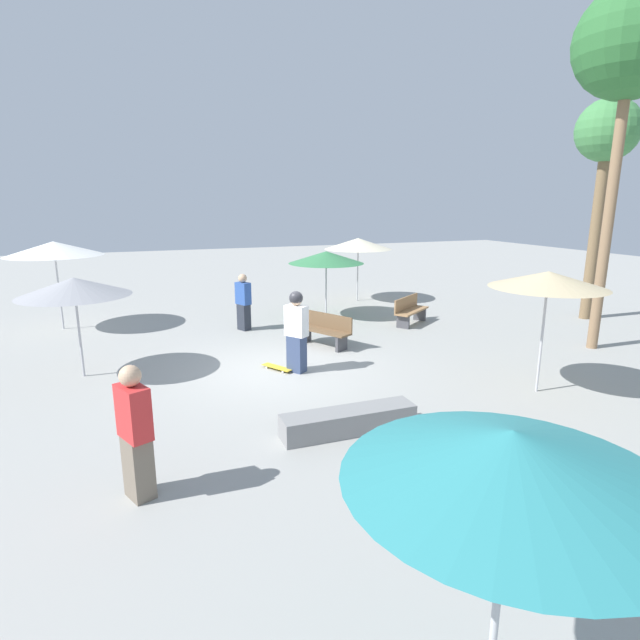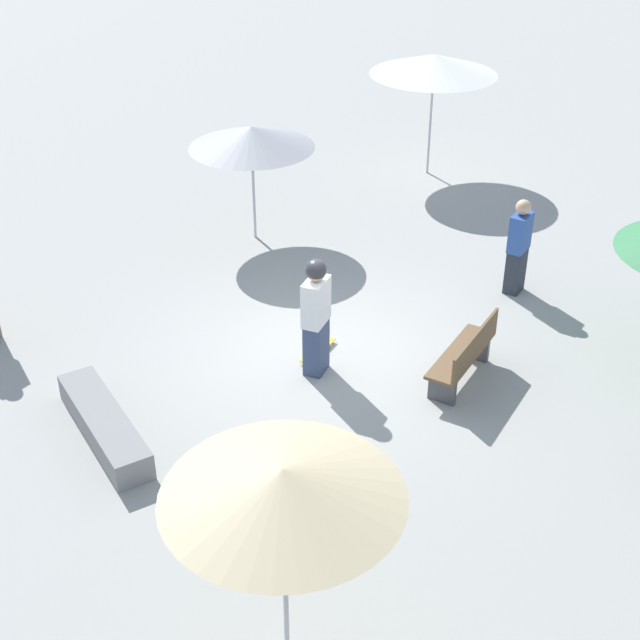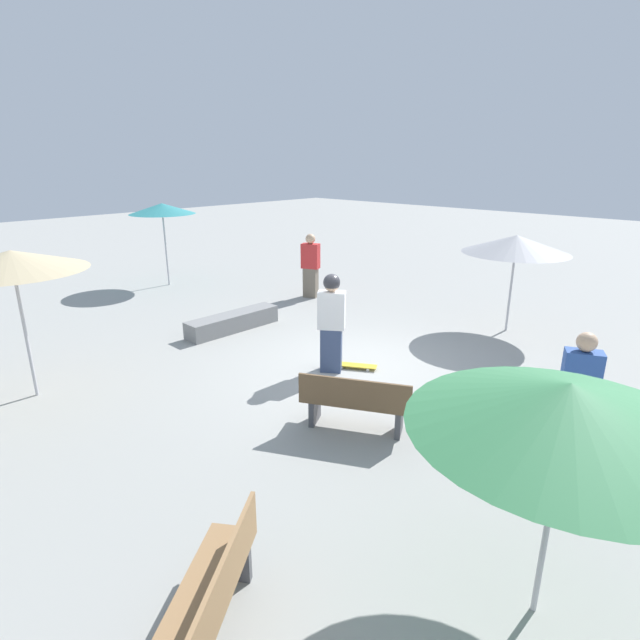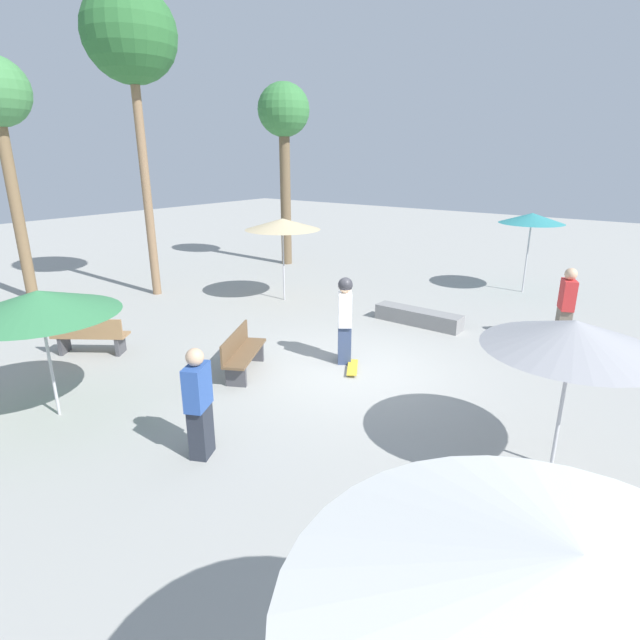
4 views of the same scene
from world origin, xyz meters
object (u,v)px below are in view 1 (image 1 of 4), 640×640
(bench_far, at_px, (410,311))
(shade_umbrella_teal, at_px, (511,457))
(bench_near, at_px, (324,330))
(shade_umbrella_white, at_px, (54,249))
(palm_tree_left, at_px, (607,139))
(skater_main, at_px, (296,329))
(shade_umbrella_green, at_px, (326,257))
(concrete_ledge, at_px, (349,421))
(bystander_far, at_px, (135,433))
(bystander_watching, at_px, (243,302))
(skateboard, at_px, (277,367))
(shade_umbrella_cream, at_px, (358,244))
(shade_umbrella_grey, at_px, (74,287))
(shade_umbrella_tan, at_px, (548,280))
(palm_tree_right, at_px, (631,46))

(bench_far, relative_size, shade_umbrella_teal, 0.63)
(bench_near, xyz_separation_m, shade_umbrella_white, (4.46, 6.62, 1.96))
(bench_near, xyz_separation_m, palm_tree_left, (-0.08, -9.08, 5.11))
(skater_main, distance_m, shade_umbrella_green, 5.49)
(concrete_ledge, bearing_deg, bench_near, -16.90)
(shade_umbrella_teal, bearing_deg, bench_far, -28.78)
(skater_main, relative_size, bench_near, 1.13)
(bystander_far, bearing_deg, palm_tree_left, -92.00)
(bench_near, bearing_deg, skater_main, 113.84)
(bench_far, height_order, shade_umbrella_green, shade_umbrella_green)
(bystander_watching, bearing_deg, skateboard, 152.68)
(skater_main, distance_m, concrete_ledge, 3.27)
(bench_far, distance_m, shade_umbrella_teal, 12.75)
(shade_umbrella_white, xyz_separation_m, shade_umbrella_green, (-1.39, -7.89, -0.42))
(concrete_ledge, bearing_deg, bystander_watching, 1.03)
(concrete_ledge, relative_size, shade_umbrella_green, 0.94)
(skater_main, relative_size, shade_umbrella_cream, 0.72)
(skater_main, xyz_separation_m, bench_far, (2.96, -4.68, -0.56))
(shade_umbrella_cream, bearing_deg, palm_tree_left, -133.57)
(bench_near, height_order, bystander_watching, bystander_watching)
(shade_umbrella_green, bearing_deg, shade_umbrella_teal, 162.77)
(concrete_ledge, bearing_deg, skateboard, 3.85)
(shade_umbrella_cream, relative_size, bystander_watching, 1.52)
(shade_umbrella_grey, xyz_separation_m, shade_umbrella_teal, (-9.46, -3.04, 0.34))
(palm_tree_left, bearing_deg, shade_umbrella_white, 73.87)
(shade_umbrella_tan, height_order, bystander_far, shade_umbrella_tan)
(bench_near, bearing_deg, shade_umbrella_grey, 65.12)
(shade_umbrella_cream, height_order, bystander_far, shade_umbrella_cream)
(concrete_ledge, height_order, shade_umbrella_tan, shade_umbrella_tan)
(shade_umbrella_tan, bearing_deg, shade_umbrella_cream, -3.74)
(palm_tree_left, bearing_deg, shade_umbrella_green, 68.04)
(skater_main, bearing_deg, shade_umbrella_white, 5.20)
(bench_far, distance_m, bystander_far, 10.61)
(shade_umbrella_cream, relative_size, shade_umbrella_white, 0.95)
(skateboard, relative_size, bench_far, 0.51)
(shade_umbrella_teal, bearing_deg, shade_umbrella_green, -17.23)
(shade_umbrella_grey, bearing_deg, shade_umbrella_teal, -162.20)
(shade_umbrella_cream, height_order, palm_tree_right, palm_tree_right)
(skateboard, distance_m, palm_tree_right, 10.87)
(shade_umbrella_white, xyz_separation_m, bystander_watching, (-2.04, -5.02, -1.55))
(skateboard, distance_m, concrete_ledge, 3.44)
(shade_umbrella_green, xyz_separation_m, bystander_watching, (-0.65, 2.87, -1.13))
(shade_umbrella_tan, bearing_deg, bench_near, 31.66)
(skateboard, distance_m, bench_far, 5.74)
(bystander_watching, bearing_deg, palm_tree_left, -128.98)
(palm_tree_right, xyz_separation_m, bystander_watching, (5.07, 8.04, -6.31))
(bench_near, xyz_separation_m, shade_umbrella_green, (3.07, -1.27, 1.54))
(bench_near, relative_size, shade_umbrella_teal, 0.65)
(skater_main, height_order, shade_umbrella_cream, shade_umbrella_cream)
(skater_main, height_order, bystander_far, skater_main)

